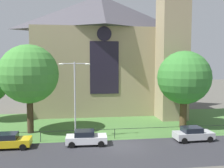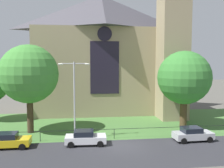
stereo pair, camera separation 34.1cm
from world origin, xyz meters
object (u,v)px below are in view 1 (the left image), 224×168
Objects in this scene: tree_right_near at (184,78)px; tree_left_near at (29,74)px; parked_car_yellow at (9,141)px; church_building at (105,52)px; parked_car_silver at (193,134)px; streetlamp_near at (75,91)px; parked_car_white at (86,138)px.

tree_left_near is (-19.43, -0.01, 0.59)m from tree_right_near.
tree_left_near is 2.53× the size of parked_car_yellow.
church_building is 23.53m from parked_car_yellow.
parked_car_silver is (7.61, -18.18, -9.53)m from church_building.
tree_right_near is 19.44m from tree_left_near.
parked_car_yellow is (-6.57, -1.55, -4.70)m from streetlamp_near.
parked_car_white is at bearing -0.33° from parked_car_yellow.
tree_left_near is (-10.56, -12.66, -3.16)m from church_building.
tree_right_near reaches higher than parked_car_silver.
parked_car_yellow is at bearing -165.27° from tree_right_near.
church_building is 17.94m from streetlamp_near.
parked_car_silver is (18.17, -5.53, -6.37)m from tree_left_near.
church_building is 15.89m from tree_right_near.
tree_right_near reaches higher than parked_car_white.
parked_car_silver is at bearing -102.75° from tree_right_near.
tree_left_near is 2.50× the size of parked_car_silver.
church_building reaches higher than parked_car_white.
tree_right_near reaches higher than parked_car_yellow.
tree_left_near is at bearing -179.98° from tree_right_near.
streetlamp_near is at bearing -164.60° from tree_right_near.
church_building reaches higher than streetlamp_near.
tree_left_near is 1.24× the size of streetlamp_near.
tree_right_near is at bearing 15.40° from streetlamp_near.
church_building is 20.80m from parked_car_white.
parked_car_yellow and parked_car_white have the same top height.
tree_right_near is (8.87, -12.65, -3.74)m from church_building.
tree_right_near is 2.38× the size of parked_car_yellow.
tree_right_near is 1.17× the size of streetlamp_near.
parked_car_white is 1.00× the size of parked_car_silver.
church_building is 16.78m from tree_left_near.
parked_car_silver is (12.74, -1.68, -4.70)m from streetlamp_near.
streetlamp_near is (5.43, -3.85, -1.68)m from tree_left_near.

